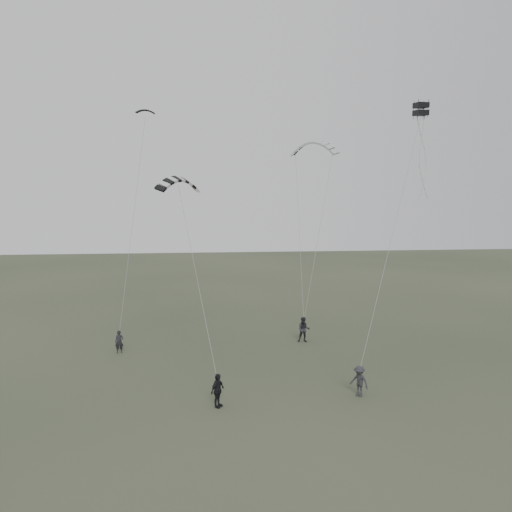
{
  "coord_description": "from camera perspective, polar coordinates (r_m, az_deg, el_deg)",
  "views": [
    {
      "loc": [
        -2.55,
        -25.76,
        10.18
      ],
      "look_at": [
        0.94,
        5.8,
        6.55
      ],
      "focal_mm": 35.0,
      "sensor_mm": 36.0,
      "label": 1
    }
  ],
  "objects": [
    {
      "name": "kite_dark_small",
      "position": [
        37.64,
        -12.53,
        15.96
      ],
      "size": [
        1.42,
        0.81,
        0.55
      ],
      "primitive_type": null,
      "rotation": [
        0.24,
        0.0,
        0.25
      ],
      "color": "black",
      "rests_on": "flyer_left"
    },
    {
      "name": "flyer_far",
      "position": [
        27.14,
        11.71,
        -13.83
      ],
      "size": [
        1.13,
        1.19,
        1.62
      ],
      "primitive_type": "imported",
      "rotation": [
        0.0,
        0.0,
        -0.88
      ],
      "color": "#28282D",
      "rests_on": "ground"
    },
    {
      "name": "flyer_right",
      "position": [
        36.18,
        5.48,
        -8.36
      ],
      "size": [
        1.0,
        0.84,
        1.82
      ],
      "primitive_type": "imported",
      "rotation": [
        0.0,
        0.0,
        -0.19
      ],
      "color": "#25252A",
      "rests_on": "ground"
    },
    {
      "name": "flyer_left",
      "position": [
        34.8,
        -15.35,
        -9.44
      ],
      "size": [
        0.56,
        0.38,
        1.51
      ],
      "primitive_type": "imported",
      "rotation": [
        0.0,
        0.0,
        0.03
      ],
      "color": "black",
      "rests_on": "ground"
    },
    {
      "name": "flyer_center",
      "position": [
        25.4,
        -4.42,
        -15.08
      ],
      "size": [
        0.92,
        1.03,
        1.68
      ],
      "primitive_type": "imported",
      "rotation": [
        0.0,
        0.0,
        0.92
      ],
      "color": "black",
      "rests_on": "ground"
    },
    {
      "name": "ground",
      "position": [
        27.82,
        -0.63,
        -14.95
      ],
      "size": [
        140.0,
        140.0,
        0.0
      ],
      "primitive_type": "plane",
      "color": "#323B28",
      "rests_on": "ground"
    },
    {
      "name": "kite_box",
      "position": [
        32.5,
        18.32,
        15.65
      ],
      "size": [
        0.79,
        0.82,
        0.78
      ],
      "primitive_type": null,
      "rotation": [
        0.05,
        0.0,
        0.1
      ],
      "color": "black",
      "rests_on": "flyer_far"
    },
    {
      "name": "kite_striped",
      "position": [
        30.01,
        -8.85,
        8.69
      ],
      "size": [
        2.88,
        2.57,
        1.3
      ],
      "primitive_type": null,
      "rotation": [
        0.38,
        0.0,
        0.66
      ],
      "color": "black",
      "rests_on": "flyer_center"
    },
    {
      "name": "kite_pale_large",
      "position": [
        42.67,
        6.62,
        12.85
      ],
      "size": [
        4.2,
        3.52,
        1.89
      ],
      "primitive_type": null,
      "rotation": [
        0.34,
        0.0,
        -0.61
      ],
      "color": "#B1B4B7",
      "rests_on": "flyer_right"
    }
  ]
}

